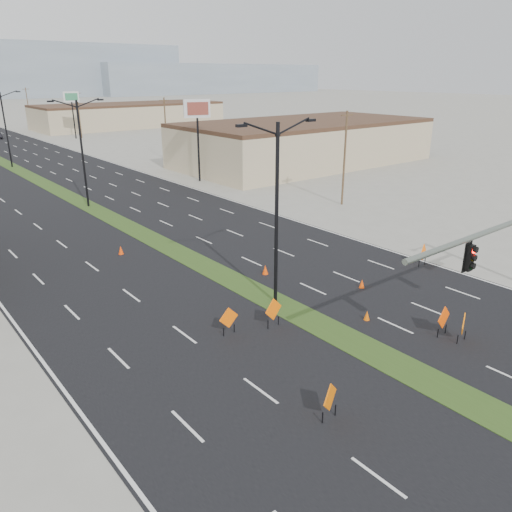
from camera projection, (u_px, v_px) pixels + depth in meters
ground at (475, 405)px, 19.63m from camera, size 600.00×600.00×0.00m
building_se_near at (304, 144)px, 71.60m from camera, size 36.00×18.00×5.50m
building_se_far at (131, 116)px, 121.61m from camera, size 44.00×16.00×5.00m
mesa_east at (207, 79)px, 334.60m from camera, size 160.00×50.00×18.00m
streetlight_0 at (277, 210)px, 26.54m from camera, size 5.15×0.24×10.02m
streetlight_1 at (82, 151)px, 47.03m from camera, size 5.15×0.24×10.02m
streetlight_2 at (6, 127)px, 67.53m from camera, size 5.15×0.24×10.02m
utility_pole_0 at (345, 157)px, 48.07m from camera, size 1.60×0.20×9.00m
utility_pole_1 at (166, 128)px, 73.69m from camera, size 1.60×0.20×9.00m
utility_pole_2 at (79, 114)px, 99.30m from camera, size 1.60×0.20×9.00m
utility_pole_3 at (28, 106)px, 124.92m from camera, size 1.60×0.20×9.00m
construction_sign_0 at (330, 399)px, 18.49m from camera, size 1.13×0.47×1.60m
construction_sign_1 at (229, 319)px, 24.65m from camera, size 1.11×0.06×1.48m
construction_sign_2 at (273, 310)px, 25.34m from camera, size 1.21×0.22×1.62m
construction_sign_3 at (463, 325)px, 23.94m from camera, size 1.09×0.53×1.57m
construction_sign_4 at (444, 319)px, 24.51m from camera, size 1.20×0.17×1.60m
construction_sign_5 at (423, 253)px, 33.48m from camera, size 1.14×0.42×1.59m
cone_0 at (367, 316)px, 26.29m from camera, size 0.42×0.42×0.54m
cone_1 at (265, 270)px, 32.29m from camera, size 0.46×0.46×0.64m
cone_2 at (362, 284)px, 30.25m from camera, size 0.44×0.44×0.56m
cone_3 at (121, 250)px, 35.86m from camera, size 0.49×0.49×0.63m
pole_sign_east_near at (197, 115)px, 57.84m from camera, size 3.02×1.42×9.49m
pole_sign_east_far at (72, 101)px, 97.33m from camera, size 2.94×0.92×8.97m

